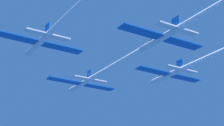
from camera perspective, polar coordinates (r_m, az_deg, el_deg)
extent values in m
cylinder|color=silver|center=(89.63, -4.69, -3.23)|extent=(1.14, 10.35, 1.14)
cone|color=silver|center=(95.03, -6.46, -4.23)|extent=(1.12, 2.28, 1.12)
ellipsoid|color=black|center=(91.71, -5.34, -3.32)|extent=(0.80, 2.07, 0.57)
cube|color=#0F51B2|center=(87.33, -7.16, -2.64)|extent=(7.87, 2.28, 0.25)
cube|color=#0F51B2|center=(91.23, -2.03, -3.62)|extent=(7.87, 2.28, 0.25)
cube|color=#0F51B2|center=(86.61, -3.40, -1.63)|extent=(0.30, 1.86, 1.66)
cube|color=silver|center=(84.95, -4.74, -2.19)|extent=(3.54, 1.37, 0.25)
cube|color=silver|center=(87.05, -2.00, -2.73)|extent=(3.54, 1.37, 0.25)
cylinder|color=white|center=(72.29, 3.22, 1.31)|extent=(1.03, 32.75, 1.03)
cylinder|color=silver|center=(70.81, -10.99, 2.87)|extent=(1.14, 10.35, 1.14)
cone|color=silver|center=(76.31, -12.73, 1.19)|extent=(1.12, 2.28, 1.12)
ellipsoid|color=black|center=(72.97, -11.62, 2.58)|extent=(0.80, 2.07, 0.57)
cube|color=#0F51B2|center=(69.09, -14.30, 3.80)|extent=(7.87, 2.28, 0.25)
cube|color=#0F51B2|center=(71.90, -7.50, 2.26)|extent=(7.87, 2.28, 0.25)
cube|color=#0F51B2|center=(67.89, -9.61, 5.18)|extent=(0.30, 1.86, 1.66)
cube|color=silver|center=(66.38, -11.48, 4.62)|extent=(3.54, 1.37, 0.25)
cube|color=silver|center=(67.92, -7.80, 3.75)|extent=(3.54, 1.37, 0.25)
cylinder|color=silver|center=(85.15, 8.40, -1.82)|extent=(1.14, 10.35, 1.14)
cone|color=silver|center=(89.77, 5.82, -2.98)|extent=(1.12, 2.28, 1.12)
ellipsoid|color=black|center=(86.95, 7.42, -1.95)|extent=(0.80, 2.07, 0.57)
cube|color=#0F51B2|center=(82.07, 6.21, -1.17)|extent=(7.87, 2.28, 0.25)
cube|color=#0F51B2|center=(87.64, 10.88, -2.23)|extent=(7.87, 2.28, 0.25)
cube|color=#0F51B2|center=(82.73, 10.18, -0.08)|extent=(0.30, 1.86, 1.66)
cube|color=silver|center=(80.62, 9.09, -0.64)|extent=(3.54, 1.37, 0.25)
cube|color=silver|center=(83.61, 11.53, -1.24)|extent=(3.54, 1.37, 0.25)
cylinder|color=silver|center=(66.04, 7.30, 3.66)|extent=(1.14, 10.35, 1.14)
cone|color=silver|center=(70.57, 4.09, 1.83)|extent=(1.12, 2.28, 1.12)
ellipsoid|color=black|center=(67.84, 6.08, 3.34)|extent=(0.80, 2.07, 0.57)
cube|color=#0F51B2|center=(63.15, 4.39, 4.77)|extent=(7.87, 2.28, 0.25)
cube|color=#0F51B2|center=(68.41, 10.52, 2.94)|extent=(7.87, 2.28, 0.25)
cube|color=#0F51B2|center=(63.85, 9.58, 6.12)|extent=(0.30, 1.86, 1.66)
cube|color=silver|center=(61.69, 8.13, 5.60)|extent=(3.54, 1.37, 0.25)
cube|color=silver|center=(64.54, 11.35, 4.54)|extent=(3.54, 1.37, 0.25)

